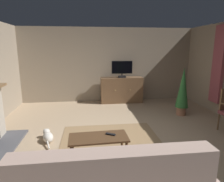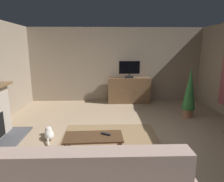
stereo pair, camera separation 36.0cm
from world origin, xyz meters
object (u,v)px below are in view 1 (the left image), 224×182
Objects in this scene: tv_remote at (111,134)px; cat at (48,136)px; tv_cabinet at (122,90)px; coffee_table at (98,140)px; potted_plant_small_fern_corner at (183,90)px; television at (122,69)px.

tv_remote is 0.26× the size of cat.
coffee_table is (-1.03, -3.71, -0.02)m from tv_cabinet.
coffee_table is at bearing -105.45° from tv_cabinet.
potted_plant_small_fern_corner is at bearing -46.60° from tv_cabinet.
coffee_table is 1.40m from cat.
television reaches higher than potted_plant_small_fern_corner.
tv_cabinet reaches higher than cat.
tv_cabinet is at bearing 90.00° from television.
television is 3.89m from coffee_table.
television is at bearing -90.00° from tv_cabinet.
tv_cabinet is at bearing 53.94° from cat.
tv_remote is (-0.82, -3.61, -0.73)m from television.
potted_plant_small_fern_corner reaches higher than tv_cabinet.
tv_remote is at bearing -102.75° from television.
coffee_table is 3.32m from potted_plant_small_fern_corner.
potted_plant_small_fern_corner is at bearing -45.62° from television.
coffee_table reaches higher than cat.
tv_remote is 1.54m from cat.
potted_plant_small_fern_corner is (2.31, 2.09, 0.27)m from tv_remote.
tv_cabinet is 0.78m from television.
potted_plant_small_fern_corner reaches higher than tv_remote.
television is 1.11× the size of cat.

